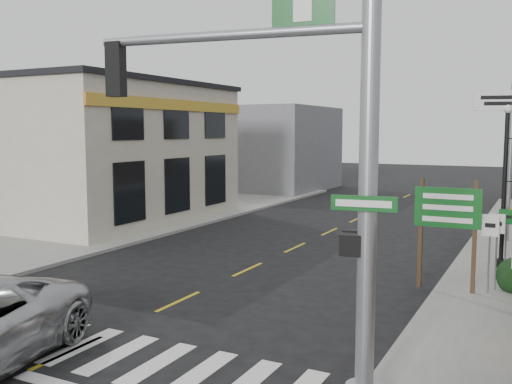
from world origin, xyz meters
The scene contains 10 objects.
ground centered at (0.00, 0.00, 0.00)m, with size 140.00×140.00×0.00m, color black.
sidewalk_left centered at (-9.00, 13.00, 0.07)m, with size 6.00×38.00×0.13m, color gray.
center_line centered at (0.00, 8.00, 0.01)m, with size 0.12×56.00×0.01m, color gold.
crosswalk centered at (0.00, 0.40, 0.01)m, with size 11.00×2.20×0.01m, color silver.
left_building centered at (-13.00, 14.00, 3.40)m, with size 12.00×12.00×6.80m, color beige.
bldg_distant_left centered at (-11.00, 32.00, 3.20)m, with size 9.00×10.00×6.40m, color slate.
traffic_signal_pole centered at (5.41, 0.37, 4.10)m, with size 5.27×0.39×6.68m.
guide_sign centered at (6.30, 7.99, 2.13)m, with size 1.79×0.14×3.12m.
lamp_post centered at (7.56, 11.52, 3.20)m, with size 0.69×0.54×5.29m.
dance_center_sign centered at (7.36, 16.72, 4.95)m, with size 2.99×0.19×6.35m.
Camera 1 is at (8.70, -8.39, 4.61)m, focal length 40.00 mm.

